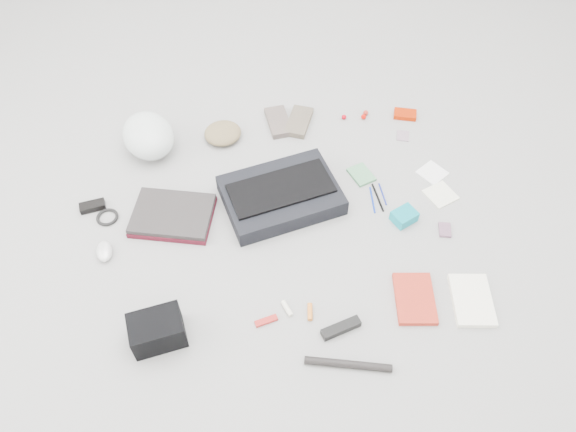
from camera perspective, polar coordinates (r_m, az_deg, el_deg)
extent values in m
plane|color=gray|center=(2.29, 0.00, -0.77)|extent=(4.00, 4.00, 0.00)
cube|color=black|center=(2.33, -0.72, 2.12)|extent=(0.51, 0.40, 0.08)
cube|color=black|center=(2.30, -0.73, 2.83)|extent=(0.45, 0.26, 0.01)
cube|color=#510F1C|center=(2.34, -11.59, -0.07)|extent=(0.38, 0.33, 0.02)
cube|color=black|center=(2.32, -11.68, 0.25)|extent=(0.37, 0.32, 0.02)
ellipsoid|color=white|center=(2.58, -14.01, 7.93)|extent=(0.29, 0.33, 0.17)
ellipsoid|color=olive|center=(2.61, -6.65, 8.36)|extent=(0.20, 0.19, 0.06)
cube|color=#5E514C|center=(2.67, -0.97, 9.53)|extent=(0.10, 0.20, 0.03)
cube|color=brown|center=(2.68, 1.12, 9.55)|extent=(0.17, 0.22, 0.03)
cube|color=black|center=(2.46, -19.24, 0.94)|extent=(0.11, 0.06, 0.03)
torus|color=black|center=(2.41, -17.88, -0.11)|extent=(0.10, 0.10, 0.01)
ellipsoid|color=silver|center=(2.30, -18.16, -3.42)|extent=(0.06, 0.10, 0.04)
cube|color=black|center=(2.02, -13.15, -11.25)|extent=(0.19, 0.15, 0.12)
cube|color=#A31D18|center=(2.05, -2.23, -10.59)|extent=(0.09, 0.04, 0.01)
cylinder|color=silver|center=(2.06, -0.11, -9.37)|extent=(0.04, 0.07, 0.02)
cylinder|color=orange|center=(2.06, 2.25, -9.71)|extent=(0.03, 0.07, 0.02)
cube|color=black|center=(2.03, 5.40, -11.26)|extent=(0.15, 0.07, 0.03)
cylinder|color=black|center=(1.98, 6.12, -14.74)|extent=(0.29, 0.12, 0.03)
cube|color=red|center=(2.13, 12.75, -8.19)|extent=(0.18, 0.24, 0.02)
cube|color=white|center=(2.19, 18.18, -8.13)|extent=(0.18, 0.24, 0.02)
cube|color=#4C875C|center=(2.47, 7.45, 4.18)|extent=(0.11, 0.13, 0.01)
cylinder|color=#0D2CA1|center=(2.39, 8.57, 1.63)|extent=(0.03, 0.14, 0.01)
cylinder|color=black|center=(2.40, 9.11, 1.88)|extent=(0.01, 0.15, 0.01)
cylinder|color=navy|center=(2.41, 9.59, 2.21)|extent=(0.01, 0.12, 0.01)
cube|color=#09899B|center=(2.33, 11.72, -0.03)|extent=(0.11, 0.10, 0.05)
cube|color=#79536A|center=(2.35, 15.64, -1.37)|extent=(0.07, 0.08, 0.01)
cube|color=white|center=(2.54, 14.45, 4.26)|extent=(0.15, 0.15, 0.01)
cube|color=silver|center=(2.46, 15.24, 2.11)|extent=(0.14, 0.14, 0.01)
sphere|color=#AF0211|center=(2.72, 5.71, 9.97)|extent=(0.02, 0.02, 0.02)
sphere|color=#C30800|center=(2.73, 7.68, 9.96)|extent=(0.03, 0.03, 0.02)
sphere|color=#9F271C|center=(2.75, 7.91, 10.35)|extent=(0.03, 0.03, 0.02)
cube|color=#AB2102|center=(2.77, 11.80, 10.07)|extent=(0.12, 0.10, 0.02)
cube|color=gray|center=(2.68, 11.59, 7.99)|extent=(0.08, 0.08, 0.00)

